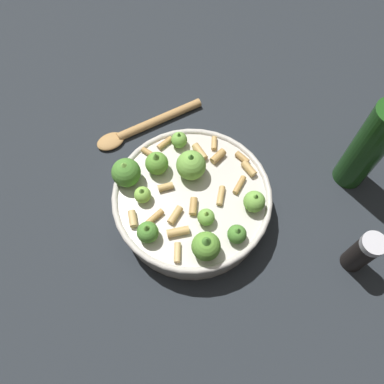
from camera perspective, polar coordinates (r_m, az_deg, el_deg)
ground_plane at (r=0.65m, az=-0.00°, el=-2.59°), size 2.40×2.40×0.00m
cooking_pan at (r=0.62m, az=-0.22°, el=-1.18°), size 0.25×0.25×0.11m
pepper_shaker at (r=0.63m, az=24.02°, el=-8.26°), size 0.04×0.04×0.09m
olive_oil_bottle at (r=0.66m, az=24.99°, el=6.33°), size 0.05×0.05×0.23m
wooden_spoon at (r=0.73m, az=-7.24°, el=9.64°), size 0.21×0.04×0.02m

